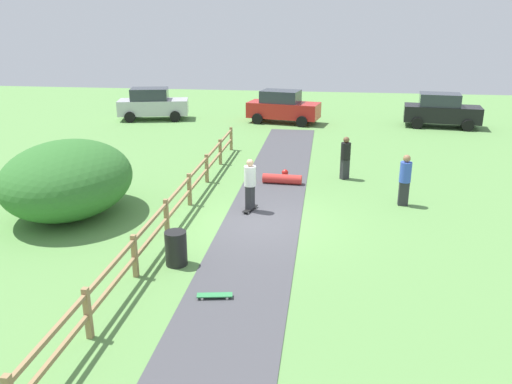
{
  "coord_description": "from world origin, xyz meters",
  "views": [
    {
      "loc": [
        1.85,
        -14.68,
        6.02
      ],
      "look_at": [
        -0.17,
        0.0,
        1.0
      ],
      "focal_mm": 36.3,
      "sensor_mm": 36.0,
      "label": 1
    }
  ],
  "objects_px": {
    "bystander_blue": "(405,178)",
    "bystander_black": "(345,156)",
    "trash_bin": "(176,248)",
    "parked_car_silver": "(153,104)",
    "skater_riding": "(250,182)",
    "skater_fallen": "(282,178)",
    "skateboard_loose": "(215,295)",
    "parked_car_black": "(441,110)",
    "bush_large": "(68,179)",
    "parked_car_red": "(283,107)"
  },
  "relations": [
    {
      "from": "trash_bin",
      "to": "parked_car_red",
      "type": "height_order",
      "value": "parked_car_red"
    },
    {
      "from": "skater_riding",
      "to": "bystander_blue",
      "type": "distance_m",
      "value": 5.18
    },
    {
      "from": "bystander_blue",
      "to": "parked_car_red",
      "type": "distance_m",
      "value": 14.76
    },
    {
      "from": "trash_bin",
      "to": "skater_riding",
      "type": "relative_size",
      "value": 0.52
    },
    {
      "from": "bush_large",
      "to": "bystander_blue",
      "type": "bearing_deg",
      "value": 12.39
    },
    {
      "from": "parked_car_silver",
      "to": "skater_riding",
      "type": "bearing_deg",
      "value": -61.09
    },
    {
      "from": "bush_large",
      "to": "skater_riding",
      "type": "bearing_deg",
      "value": 10.66
    },
    {
      "from": "skater_riding",
      "to": "skater_fallen",
      "type": "relative_size",
      "value": 1.16
    },
    {
      "from": "bush_large",
      "to": "skateboard_loose",
      "type": "height_order",
      "value": "bush_large"
    },
    {
      "from": "skateboard_loose",
      "to": "parked_car_red",
      "type": "height_order",
      "value": "parked_car_red"
    },
    {
      "from": "bystander_black",
      "to": "parked_car_black",
      "type": "distance_m",
      "value": 12.4
    },
    {
      "from": "bystander_black",
      "to": "parked_car_silver",
      "type": "height_order",
      "value": "parked_car_silver"
    },
    {
      "from": "trash_bin",
      "to": "skater_fallen",
      "type": "relative_size",
      "value": 0.6
    },
    {
      "from": "skater_riding",
      "to": "skater_fallen",
      "type": "xyz_separation_m",
      "value": [
        0.78,
        3.12,
        -0.79
      ]
    },
    {
      "from": "skater_fallen",
      "to": "bystander_blue",
      "type": "height_order",
      "value": "bystander_blue"
    },
    {
      "from": "bush_large",
      "to": "parked_car_black",
      "type": "relative_size",
      "value": 1.07
    },
    {
      "from": "trash_bin",
      "to": "parked_car_silver",
      "type": "relative_size",
      "value": 0.2
    },
    {
      "from": "skateboard_loose",
      "to": "parked_car_black",
      "type": "height_order",
      "value": "parked_car_black"
    },
    {
      "from": "bush_large",
      "to": "skater_fallen",
      "type": "bearing_deg",
      "value": 33.01
    },
    {
      "from": "parked_car_black",
      "to": "bush_large",
      "type": "bearing_deg",
      "value": -131.98
    },
    {
      "from": "trash_bin",
      "to": "parked_car_silver",
      "type": "distance_m",
      "value": 20.34
    },
    {
      "from": "trash_bin",
      "to": "bush_large",
      "type": "bearing_deg",
      "value": 145.54
    },
    {
      "from": "skater_riding",
      "to": "skateboard_loose",
      "type": "relative_size",
      "value": 2.11
    },
    {
      "from": "skater_fallen",
      "to": "bystander_blue",
      "type": "bearing_deg",
      "value": -23.43
    },
    {
      "from": "trash_bin",
      "to": "parked_car_red",
      "type": "relative_size",
      "value": 0.2
    },
    {
      "from": "parked_car_silver",
      "to": "skateboard_loose",
      "type": "bearing_deg",
      "value": -68.03
    },
    {
      "from": "parked_car_red",
      "to": "skateboard_loose",
      "type": "bearing_deg",
      "value": -89.21
    },
    {
      "from": "trash_bin",
      "to": "bystander_black",
      "type": "relative_size",
      "value": 0.54
    },
    {
      "from": "skater_riding",
      "to": "skateboard_loose",
      "type": "distance_m",
      "value": 5.67
    },
    {
      "from": "skateboard_loose",
      "to": "parked_car_black",
      "type": "bearing_deg",
      "value": 66.86
    },
    {
      "from": "skateboard_loose",
      "to": "bystander_blue",
      "type": "xyz_separation_m",
      "value": [
        4.99,
        6.88,
        0.88
      ]
    },
    {
      "from": "bush_large",
      "to": "trash_bin",
      "type": "relative_size",
      "value": 5.2
    },
    {
      "from": "bush_large",
      "to": "parked_car_silver",
      "type": "relative_size",
      "value": 1.05
    },
    {
      "from": "bystander_blue",
      "to": "parked_car_black",
      "type": "xyz_separation_m",
      "value": [
        3.83,
        13.78,
        -0.01
      ]
    },
    {
      "from": "skateboard_loose",
      "to": "parked_car_red",
      "type": "xyz_separation_m",
      "value": [
        -0.28,
        20.66,
        0.87
      ]
    },
    {
      "from": "trash_bin",
      "to": "parked_car_silver",
      "type": "bearing_deg",
      "value": 110.14
    },
    {
      "from": "skateboard_loose",
      "to": "bystander_black",
      "type": "distance_m",
      "value": 10.17
    },
    {
      "from": "skater_riding",
      "to": "skateboard_loose",
      "type": "height_order",
      "value": "skater_riding"
    },
    {
      "from": "bystander_blue",
      "to": "bystander_black",
      "type": "relative_size",
      "value": 1.04
    },
    {
      "from": "trash_bin",
      "to": "parked_car_silver",
      "type": "xyz_separation_m",
      "value": [
        -7.0,
        19.09,
        0.51
      ]
    },
    {
      "from": "bush_large",
      "to": "bystander_black",
      "type": "bearing_deg",
      "value": 30.16
    },
    {
      "from": "skateboard_loose",
      "to": "parked_car_red",
      "type": "relative_size",
      "value": 0.19
    },
    {
      "from": "bystander_blue",
      "to": "parked_car_silver",
      "type": "height_order",
      "value": "parked_car_silver"
    },
    {
      "from": "bush_large",
      "to": "skater_fallen",
      "type": "relative_size",
      "value": 3.13
    },
    {
      "from": "parked_car_red",
      "to": "parked_car_black",
      "type": "distance_m",
      "value": 9.11
    },
    {
      "from": "bush_large",
      "to": "parked_car_red",
      "type": "height_order",
      "value": "bush_large"
    },
    {
      "from": "bush_large",
      "to": "parked_car_black",
      "type": "xyz_separation_m",
      "value": [
        14.5,
        16.12,
        -0.23
      ]
    },
    {
      "from": "bystander_blue",
      "to": "bystander_black",
      "type": "xyz_separation_m",
      "value": [
        -1.88,
        2.77,
        -0.04
      ]
    },
    {
      "from": "skater_fallen",
      "to": "bystander_black",
      "type": "relative_size",
      "value": 0.89
    },
    {
      "from": "bush_large",
      "to": "trash_bin",
      "type": "height_order",
      "value": "bush_large"
    }
  ]
}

